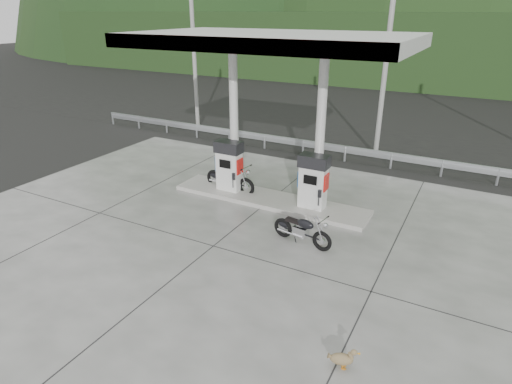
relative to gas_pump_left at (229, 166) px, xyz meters
The scene contains 17 objects.
ground 3.16m from the gas_pump_left, 57.38° to the right, with size 160.00×160.00×0.00m, color black.
forecourt_apron 3.15m from the gas_pump_left, 57.38° to the right, with size 18.00×14.00×0.02m, color slate.
pump_island 1.87m from the gas_pump_left, ahead, with size 7.00×1.40×0.15m, color #9D9A93.
gas_pump_left is the anchor object (origin of this frame).
gas_pump_right 3.20m from the gas_pump_left, ahead, with size 0.95×0.55×1.80m, color silver, non-canonical shape.
canopy_column_left 1.65m from the gas_pump_left, 90.00° to the left, with size 0.30×0.30×5.00m, color silver.
canopy_column_right 3.60m from the gas_pump_left, ahead, with size 0.30×0.30×5.00m, color silver.
canopy_roof 4.59m from the gas_pump_left, ahead, with size 8.50×5.00×0.40m, color silver.
guardrail 5.74m from the gas_pump_left, 73.78° to the left, with size 26.00×0.16×1.42m, color #A7ABAF, non-canonical shape.
road 9.20m from the gas_pump_left, 79.92° to the left, with size 60.00×7.00×0.01m, color black.
utility_pole_a 9.93m from the gas_pump_left, 132.44° to the left, with size 0.22×0.22×8.00m, color gray.
utility_pole_b 8.40m from the gas_pump_left, 62.78° to the left, with size 0.22×0.22×8.00m, color gray.
tree_band 27.61m from the gas_pump_left, 86.67° to the left, with size 80.00×6.00×6.00m, color black.
forested_hills 57.53m from the gas_pump_left, 88.41° to the left, with size 100.00×40.00×140.00m, color black, non-canonical shape.
motorcycle_left 0.60m from the gas_pump_left, 117.37° to the left, with size 2.01×0.63×0.95m, color black, non-canonical shape.
motorcycle_right 4.36m from the gas_pump_left, 29.92° to the right, with size 1.77×0.56×0.84m, color black, non-canonical shape.
duck 8.74m from the gas_pump_left, 44.57° to the right, with size 0.53×0.15×0.38m, color brown, non-canonical shape.
Camera 1 is at (6.08, -9.72, 6.22)m, focal length 30.00 mm.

